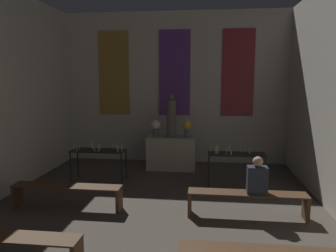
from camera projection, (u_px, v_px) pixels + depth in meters
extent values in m
cube|color=beige|center=(175.00, 88.00, 9.94)|extent=(6.91, 0.12, 4.52)
cube|color=olive|center=(114.00, 73.00, 10.01)|extent=(0.93, 0.03, 2.53)
cube|color=#60337F|center=(175.00, 73.00, 9.79)|extent=(0.93, 0.03, 2.53)
cube|color=maroon|center=(238.00, 73.00, 9.57)|extent=(0.93, 0.03, 2.53)
cube|color=#ADA38E|center=(171.00, 153.00, 9.24)|extent=(1.35, 0.61, 0.93)
cylinder|color=#5B5651|center=(171.00, 119.00, 9.10)|extent=(0.27, 0.27, 1.03)
sphere|color=#5B5651|center=(171.00, 97.00, 9.02)|extent=(0.19, 0.19, 0.19)
cylinder|color=#4C5666|center=(156.00, 132.00, 9.21)|extent=(0.15, 0.15, 0.25)
sphere|color=silver|center=(156.00, 125.00, 9.18)|extent=(0.26, 0.26, 0.26)
cylinder|color=#4C5666|center=(187.00, 133.00, 9.11)|extent=(0.15, 0.15, 0.25)
sphere|color=gold|center=(187.00, 125.00, 9.08)|extent=(0.26, 0.26, 0.26)
cube|color=black|center=(98.00, 150.00, 8.14)|extent=(1.34, 0.52, 0.02)
cylinder|color=black|center=(71.00, 167.00, 8.04)|extent=(0.04, 0.04, 0.77)
cylinder|color=black|center=(122.00, 169.00, 7.89)|extent=(0.04, 0.04, 0.77)
cylinder|color=black|center=(78.00, 163.00, 8.49)|extent=(0.04, 0.04, 0.77)
cylinder|color=black|center=(126.00, 164.00, 8.34)|extent=(0.04, 0.04, 0.77)
cylinder|color=silver|center=(94.00, 149.00, 8.00)|extent=(0.02, 0.02, 0.11)
sphere|color=#F9CC4C|center=(94.00, 146.00, 7.99)|extent=(0.02, 0.02, 0.02)
cylinder|color=silver|center=(118.00, 148.00, 8.09)|extent=(0.02, 0.02, 0.10)
sphere|color=#F9CC4C|center=(118.00, 146.00, 8.09)|extent=(0.02, 0.02, 0.02)
cylinder|color=silver|center=(80.00, 147.00, 8.22)|extent=(0.02, 0.02, 0.10)
sphere|color=#F9CC4C|center=(79.00, 145.00, 8.22)|extent=(0.02, 0.02, 0.02)
cylinder|color=silver|center=(113.00, 146.00, 8.29)|extent=(0.02, 0.02, 0.15)
sphere|color=#F9CC4C|center=(113.00, 142.00, 8.27)|extent=(0.02, 0.02, 0.02)
cylinder|color=silver|center=(118.00, 149.00, 7.89)|extent=(0.02, 0.02, 0.15)
sphere|color=#F9CC4C|center=(118.00, 146.00, 7.88)|extent=(0.02, 0.02, 0.02)
cylinder|color=silver|center=(74.00, 147.00, 8.19)|extent=(0.02, 0.02, 0.12)
sphere|color=#F9CC4C|center=(74.00, 144.00, 8.18)|extent=(0.02, 0.02, 0.02)
cylinder|color=silver|center=(77.00, 149.00, 7.97)|extent=(0.02, 0.02, 0.14)
sphere|color=#F9CC4C|center=(77.00, 146.00, 7.96)|extent=(0.02, 0.02, 0.02)
cylinder|color=silver|center=(98.00, 148.00, 7.95)|extent=(0.02, 0.02, 0.17)
sphere|color=#F9CC4C|center=(98.00, 144.00, 7.93)|extent=(0.02, 0.02, 0.02)
cylinder|color=silver|center=(116.00, 147.00, 8.22)|extent=(0.02, 0.02, 0.09)
sphere|color=#F9CC4C|center=(116.00, 145.00, 8.21)|extent=(0.02, 0.02, 0.02)
cylinder|color=silver|center=(93.00, 146.00, 8.24)|extent=(0.02, 0.02, 0.15)
sphere|color=#F9CC4C|center=(93.00, 143.00, 8.23)|extent=(0.02, 0.02, 0.02)
cylinder|color=silver|center=(92.00, 146.00, 8.33)|extent=(0.02, 0.02, 0.14)
sphere|color=#F9CC4C|center=(92.00, 143.00, 8.32)|extent=(0.02, 0.02, 0.02)
cylinder|color=silver|center=(122.00, 148.00, 7.98)|extent=(0.02, 0.02, 0.18)
sphere|color=#F9CC4C|center=(122.00, 144.00, 7.97)|extent=(0.02, 0.02, 0.02)
cylinder|color=silver|center=(100.00, 147.00, 8.16)|extent=(0.02, 0.02, 0.14)
sphere|color=#F9CC4C|center=(100.00, 144.00, 8.14)|extent=(0.02, 0.02, 0.02)
cube|color=black|center=(236.00, 154.00, 7.74)|extent=(1.34, 0.52, 0.02)
cylinder|color=black|center=(209.00, 172.00, 7.65)|extent=(0.04, 0.04, 0.77)
cylinder|color=black|center=(265.00, 174.00, 7.50)|extent=(0.04, 0.04, 0.77)
cylinder|color=black|center=(209.00, 167.00, 8.10)|extent=(0.04, 0.04, 0.77)
cylinder|color=black|center=(262.00, 168.00, 7.95)|extent=(0.04, 0.04, 0.77)
cylinder|color=silver|center=(241.00, 150.00, 7.92)|extent=(0.02, 0.02, 0.12)
sphere|color=#F9CC4C|center=(241.00, 147.00, 7.91)|extent=(0.02, 0.02, 0.02)
cylinder|color=silver|center=(217.00, 152.00, 7.73)|extent=(0.02, 0.02, 0.10)
sphere|color=#F9CC4C|center=(217.00, 149.00, 7.72)|extent=(0.02, 0.02, 0.02)
cylinder|color=silver|center=(210.00, 148.00, 8.01)|extent=(0.02, 0.02, 0.14)
sphere|color=#F9CC4C|center=(210.00, 145.00, 8.00)|extent=(0.02, 0.02, 0.02)
cylinder|color=silver|center=(216.00, 151.00, 7.72)|extent=(0.02, 0.02, 0.16)
sphere|color=#F9CC4C|center=(216.00, 147.00, 7.71)|extent=(0.02, 0.02, 0.02)
cylinder|color=silver|center=(226.00, 152.00, 7.72)|extent=(0.02, 0.02, 0.11)
sphere|color=#F9CC4C|center=(226.00, 149.00, 7.71)|extent=(0.02, 0.02, 0.02)
cylinder|color=silver|center=(216.00, 151.00, 7.77)|extent=(0.02, 0.02, 0.09)
sphere|color=#F9CC4C|center=(217.00, 149.00, 7.76)|extent=(0.02, 0.02, 0.02)
cylinder|color=silver|center=(217.00, 150.00, 7.78)|extent=(0.02, 0.02, 0.17)
sphere|color=#F9CC4C|center=(217.00, 145.00, 7.77)|extent=(0.02, 0.02, 0.02)
cylinder|color=silver|center=(219.00, 150.00, 7.85)|extent=(0.02, 0.02, 0.11)
sphere|color=#F9CC4C|center=(219.00, 148.00, 7.84)|extent=(0.02, 0.02, 0.02)
cylinder|color=silver|center=(229.00, 149.00, 7.94)|extent=(0.02, 0.02, 0.13)
sphere|color=#F9CC4C|center=(229.00, 146.00, 7.93)|extent=(0.02, 0.02, 0.02)
cylinder|color=silver|center=(230.00, 149.00, 7.96)|extent=(0.02, 0.02, 0.10)
sphere|color=#F9CC4C|center=(230.00, 147.00, 7.95)|extent=(0.02, 0.02, 0.02)
cylinder|color=silver|center=(250.00, 151.00, 7.70)|extent=(0.02, 0.02, 0.13)
sphere|color=#F9CC4C|center=(250.00, 148.00, 7.69)|extent=(0.02, 0.02, 0.02)
cylinder|color=silver|center=(231.00, 153.00, 7.61)|extent=(0.02, 0.02, 0.09)
sphere|color=#F9CC4C|center=(231.00, 151.00, 7.60)|extent=(0.02, 0.02, 0.02)
cylinder|color=silver|center=(245.00, 149.00, 7.84)|extent=(0.02, 0.02, 0.17)
sphere|color=#F9CC4C|center=(246.00, 145.00, 7.82)|extent=(0.02, 0.02, 0.02)
cube|color=#4C331E|center=(1.00, 236.00, 4.38)|extent=(2.17, 0.36, 0.03)
cube|color=#4C331E|center=(268.00, 252.00, 3.98)|extent=(2.17, 0.36, 0.03)
cube|color=#4C331E|center=(67.00, 186.00, 6.42)|extent=(2.17, 0.36, 0.03)
cube|color=#4C331E|center=(17.00, 195.00, 6.58)|extent=(0.06, 0.32, 0.45)
cube|color=#4C331E|center=(119.00, 200.00, 6.34)|extent=(0.06, 0.32, 0.45)
cube|color=#4C331E|center=(247.00, 193.00, 6.02)|extent=(2.17, 0.36, 0.03)
cube|color=#4C331E|center=(190.00, 203.00, 6.18)|extent=(0.06, 0.32, 0.45)
cube|color=#4C331E|center=(306.00, 208.00, 5.93)|extent=(0.06, 0.32, 0.45)
cube|color=#282D38|center=(257.00, 180.00, 5.96)|extent=(0.36, 0.24, 0.50)
sphere|color=tan|center=(258.00, 162.00, 5.91)|extent=(0.19, 0.19, 0.19)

